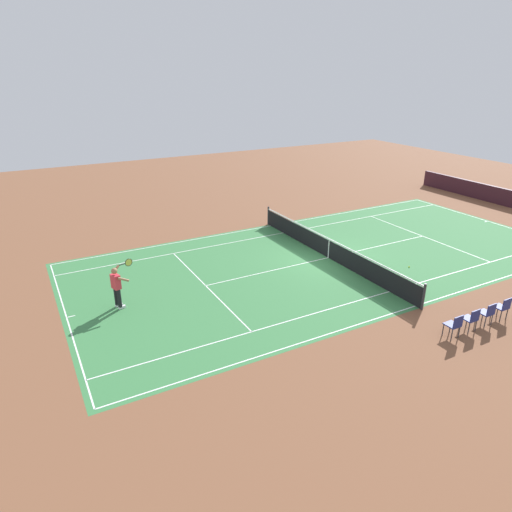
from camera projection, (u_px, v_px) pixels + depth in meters
The scene contains 10 objects.
ground_plane at pixel (328, 258), 21.71m from camera, with size 60.00×60.00×0.00m, color brown.
court_slab at pixel (328, 258), 21.71m from camera, with size 24.20×11.40×0.00m, color #387A42.
court_line_markings at pixel (328, 258), 21.71m from camera, with size 23.85×11.05×0.01m.
tennis_net at pixel (329, 248), 21.52m from camera, with size 0.10×11.70×1.08m.
tennis_player_near at pixel (117, 285), 16.81m from camera, with size 0.98×0.87×1.70m.
tennis_ball at pixel (409, 267), 20.61m from camera, with size 0.07×0.07×0.07m, color #CCE01E.
spectator_chair_0 at pixel (503, 307), 16.14m from camera, with size 0.44×0.44×0.88m.
spectator_chair_1 at pixel (488, 312), 15.76m from camera, with size 0.44×0.44×0.88m.
spectator_chair_2 at pixel (471, 318), 15.38m from camera, with size 0.44×0.44×0.88m.
spectator_chair_3 at pixel (455, 324), 15.00m from camera, with size 0.44×0.44×0.88m.
Camera 1 is at (12.67, 15.91, 8.36)m, focal length 31.52 mm.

